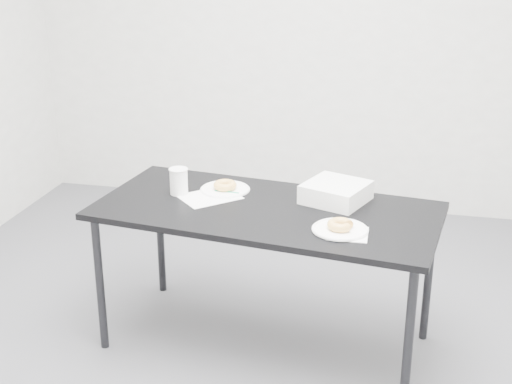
% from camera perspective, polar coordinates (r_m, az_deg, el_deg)
% --- Properties ---
extents(floor, '(4.00, 4.00, 0.00)m').
position_cam_1_polar(floor, '(3.79, -1.79, -11.60)').
color(floor, '#4E4D53').
rests_on(floor, ground).
extents(wall_back, '(4.00, 0.02, 2.70)m').
position_cam_1_polar(wall_back, '(5.21, 3.71, 13.16)').
color(wall_back, silver).
rests_on(wall_back, floor).
extents(table, '(1.72, 0.97, 0.75)m').
position_cam_1_polar(table, '(3.44, 0.83, -2.16)').
color(table, black).
rests_on(table, floor).
extents(scorecard, '(0.35, 0.35, 0.00)m').
position_cam_1_polar(scorecard, '(3.56, -3.74, -0.39)').
color(scorecard, white).
rests_on(scorecard, table).
extents(logo_patch, '(0.06, 0.06, 0.00)m').
position_cam_1_polar(logo_patch, '(3.61, -2.00, -0.03)').
color(logo_patch, green).
rests_on(logo_patch, scorecard).
extents(pen, '(0.13, 0.02, 0.01)m').
position_cam_1_polar(pen, '(3.60, -2.36, -0.00)').
color(pen, '#0B8359').
rests_on(pen, scorecard).
extents(napkin, '(0.18, 0.18, 0.00)m').
position_cam_1_polar(napkin, '(3.16, 7.36, -3.31)').
color(napkin, white).
rests_on(napkin, table).
extents(plate_near, '(0.25, 0.25, 0.01)m').
position_cam_1_polar(plate_near, '(3.18, 6.74, -3.00)').
color(plate_near, white).
rests_on(plate_near, napkin).
extents(donut_near, '(0.13, 0.13, 0.04)m').
position_cam_1_polar(donut_near, '(3.17, 6.76, -2.62)').
color(donut_near, gold).
rests_on(donut_near, plate_near).
extents(plate_far, '(0.25, 0.25, 0.01)m').
position_cam_1_polar(plate_far, '(3.65, -2.49, 0.21)').
color(plate_far, white).
rests_on(plate_far, table).
extents(donut_far, '(0.15, 0.15, 0.04)m').
position_cam_1_polar(donut_far, '(3.64, -2.49, 0.55)').
color(donut_far, gold).
rests_on(donut_far, plate_far).
extents(coffee_cup, '(0.09, 0.09, 0.13)m').
position_cam_1_polar(coffee_cup, '(3.59, -6.20, 0.87)').
color(coffee_cup, white).
rests_on(coffee_cup, table).
extents(cup_lid, '(0.09, 0.09, 0.01)m').
position_cam_1_polar(cup_lid, '(3.60, 6.51, -0.18)').
color(cup_lid, white).
rests_on(cup_lid, table).
extents(bakery_box, '(0.36, 0.36, 0.09)m').
position_cam_1_polar(bakery_box, '(3.51, 6.41, -0.02)').
color(bakery_box, white).
rests_on(bakery_box, table).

